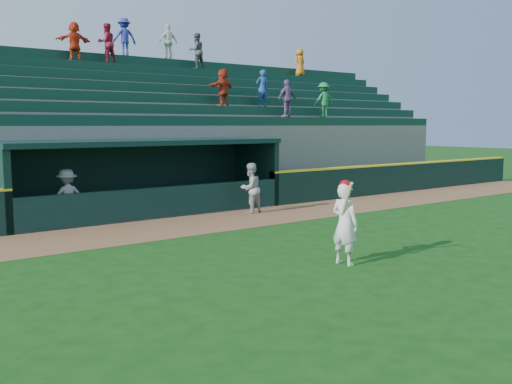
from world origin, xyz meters
The scene contains 9 objects.
ground centered at (0.00, 0.00, 0.00)m, with size 120.00×120.00×0.00m, color #144010.
warning_track centered at (0.00, 4.90, 0.01)m, with size 40.00×3.00×0.01m, color brown.
field_wall_right centered at (12.25, 6.55, 0.60)m, with size 15.50×0.30×1.20m, color black.
wall_stripe_right centered at (12.25, 6.55, 1.23)m, with size 15.50×0.32×0.06m, color yellow.
dugout_player_front centered at (2.86, 5.67, 0.84)m, with size 0.82×0.64×1.68m, color #A9A9A4.
dugout_player_inside centered at (-2.77, 7.19, 0.83)m, with size 1.07×0.61×1.65m, color #A4A49F.
dugout centered at (0.00, 8.00, 1.36)m, with size 9.40×2.80×2.46m.
stands centered at (0.03, 12.57, 2.41)m, with size 34.50×6.29×7.62m.
batter_at_plate centered at (0.22, -1.20, 0.90)m, with size 0.55×0.80×1.82m.
Camera 1 is at (-8.44, -9.50, 2.95)m, focal length 40.00 mm.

